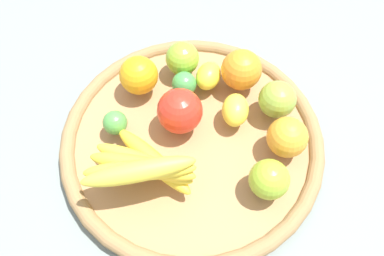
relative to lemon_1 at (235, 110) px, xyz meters
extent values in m
plane|color=slate|center=(-0.08, 0.03, -0.06)|extent=(2.40, 2.40, 0.00)
cylinder|color=#A5784E|center=(-0.08, 0.03, -0.05)|extent=(0.46, 0.46, 0.02)
torus|color=olive|center=(-0.08, 0.03, -0.04)|extent=(0.47, 0.47, 0.03)
ellipsoid|color=yellow|center=(0.00, 0.00, 0.00)|extent=(0.08, 0.08, 0.05)
sphere|color=#4C9643|center=(-0.17, 0.13, 0.00)|extent=(0.05, 0.05, 0.04)
sphere|color=orange|center=(-0.08, 0.17, 0.01)|extent=(0.10, 0.10, 0.07)
ellipsoid|color=yellow|center=(-0.17, 0.03, -0.01)|extent=(0.04, 0.17, 0.03)
ellipsoid|color=yellow|center=(-0.19, 0.02, 0.01)|extent=(0.10, 0.17, 0.03)
ellipsoid|color=yellow|center=(-0.20, 0.02, 0.02)|extent=(0.12, 0.16, 0.03)
ellipsoid|color=yellow|center=(-0.21, 0.01, 0.04)|extent=(0.15, 0.14, 0.03)
ellipsoid|color=yellow|center=(-0.21, 0.00, 0.05)|extent=(0.16, 0.12, 0.03)
sphere|color=#83B42F|center=(0.01, 0.15, 0.01)|extent=(0.08, 0.08, 0.06)
sphere|color=#88AA3B|center=(0.07, -0.04, 0.01)|extent=(0.09, 0.09, 0.07)
sphere|color=red|center=(-0.08, 0.06, 0.02)|extent=(0.10, 0.10, 0.08)
sphere|color=orange|center=(0.02, -0.10, 0.01)|extent=(0.08, 0.08, 0.07)
sphere|color=#92B92E|center=(-0.06, -0.13, 0.01)|extent=(0.07, 0.07, 0.07)
sphere|color=#439747|center=(-0.03, 0.11, 0.00)|extent=(0.05, 0.05, 0.05)
sphere|color=orange|center=(0.07, 0.05, 0.01)|extent=(0.09, 0.09, 0.08)
ellipsoid|color=yellow|center=(0.02, 0.09, 0.00)|extent=(0.07, 0.07, 0.05)
camera|label=1|loc=(-0.32, -0.22, 0.55)|focal=35.31mm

